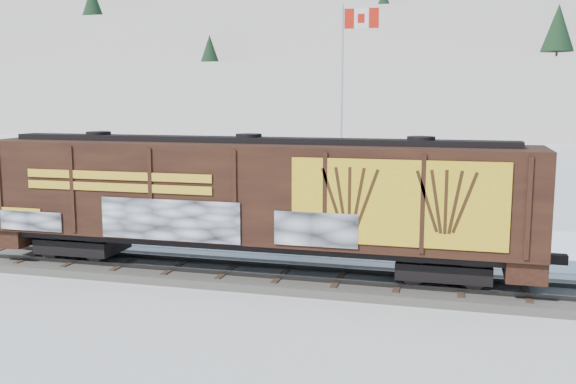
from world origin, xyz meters
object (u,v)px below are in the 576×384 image
(hopper_railcar, at_px, (249,195))
(car_silver, at_px, (124,212))
(flagpole, at_px, (343,142))
(car_white, at_px, (250,215))
(car_dark, at_px, (334,231))

(hopper_railcar, xyz_separation_m, car_silver, (-9.01, 7.25, -2.28))
(flagpole, bearing_deg, car_white, -132.15)
(car_silver, bearing_deg, car_dark, -108.27)
(hopper_railcar, height_order, car_silver, hopper_railcar)
(hopper_railcar, bearing_deg, flagpole, 84.80)
(car_white, xyz_separation_m, car_dark, (4.62, -2.39, -0.03))
(car_silver, relative_size, car_dark, 0.89)
(car_dark, bearing_deg, car_white, 41.78)
(car_white, relative_size, car_dark, 0.93)
(flagpole, bearing_deg, car_silver, -153.79)
(car_white, bearing_deg, flagpole, -30.87)
(hopper_railcar, bearing_deg, car_silver, 141.18)
(flagpole, bearing_deg, car_dark, -82.86)
(car_dark, bearing_deg, hopper_railcar, 140.22)
(flagpole, distance_m, car_dark, 7.44)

